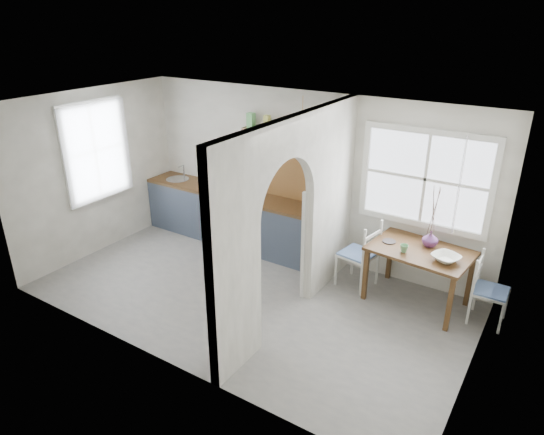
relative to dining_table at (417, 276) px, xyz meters
The scene contains 26 objects.
floor 2.30m from the dining_table, 150.34° to the right, with size 5.80×3.20×0.01m, color gray.
ceiling 3.16m from the dining_table, 150.34° to the right, with size 5.80×3.20×0.01m, color silver.
walls 2.44m from the dining_table, 150.34° to the right, with size 5.81×3.21×2.60m.
partition 1.97m from the dining_table, 140.06° to the right, with size 0.12×3.20×2.60m.
kitchen_window 5.13m from the dining_table, 166.94° to the right, with size 0.10×1.16×1.50m, color white, non-canonical shape.
nook_window 1.29m from the dining_table, 111.61° to the left, with size 1.76×0.10×1.30m, color white, non-canonical shape.
counter 3.11m from the dining_table, behind, with size 3.50×0.60×0.90m.
sink 4.43m from the dining_table, behind, with size 0.40×0.40×0.02m, color silver.
backsplash 2.42m from the dining_table, 168.28° to the left, with size 1.65×0.03×0.90m, color olive.
shelf 2.73m from the dining_table, behind, with size 1.75×0.20×0.21m.
pendant_lamp 2.35m from the dining_table, behind, with size 0.26×0.26×0.16m, color beige.
utensil_rail 1.74m from the dining_table, behind, with size 0.02×0.02×0.50m, color silver.
dining_table is the anchor object (origin of this frame).
chair_left 0.86m from the dining_table, behind, with size 0.46×0.46×1.01m, color silver, non-canonical shape.
chair_right 0.91m from the dining_table, ahead, with size 0.41×0.41×0.91m, color silver, non-canonical shape.
kettle 1.77m from the dining_table, behind, with size 0.22×0.17×0.26m, color silver, non-canonical shape.
mug_a 3.84m from the dining_table, behind, with size 0.12×0.12×0.11m, color silver.
mug_b 3.82m from the dining_table, behind, with size 0.12×0.12×0.09m, color silver.
knife_block 3.34m from the dining_table, behind, with size 0.09×0.13×0.21m, color black.
jar 3.16m from the dining_table, behind, with size 0.09×0.09×0.14m, color tan.
towel_magenta 1.41m from the dining_table, behind, with size 0.02×0.03×0.51m, color #D4175F.
towel_orange 1.41m from the dining_table, behind, with size 0.02×0.03×0.47m, color orange.
bowl 0.58m from the dining_table, 21.54° to the right, with size 0.33×0.33×0.08m, color white.
table_cup 0.51m from the dining_table, 131.96° to the right, with size 0.11×0.11×0.10m, color #6CA970.
plate 0.59m from the dining_table, behind, with size 0.18×0.18×0.01m, color #312A28.
vase 0.53m from the dining_table, 68.58° to the left, with size 0.21×0.21×0.22m, color #5D2E65.
Camera 1 is at (3.37, -4.65, 3.67)m, focal length 32.00 mm.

